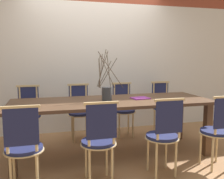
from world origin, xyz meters
name	(u,v)px	position (x,y,z in m)	size (l,w,h in m)	color
ground_plane	(112,154)	(0.00, 0.00, 0.00)	(16.00, 16.00, 0.00)	#9E7047
wall_rear	(94,44)	(0.00, 1.28, 1.60)	(12.00, 0.06, 3.20)	silver
dining_table	(112,107)	(0.00, 0.00, 0.69)	(2.75, 0.96, 0.78)	#4C3321
chair_near_leftend	(23,145)	(-1.11, -0.76, 0.51)	(0.39, 0.39, 0.93)	#1E234C
chair_near_left	(99,138)	(-0.34, -0.76, 0.51)	(0.39, 0.39, 0.93)	#1E234C
chair_near_center	(164,133)	(0.41, -0.76, 0.51)	(0.39, 0.39, 0.93)	#1E234C
chair_near_right	(218,128)	(1.14, -0.76, 0.51)	(0.39, 0.39, 0.93)	#1E234C
chair_far_leftend	(29,112)	(-1.15, 0.76, 0.51)	(0.39, 0.39, 0.93)	#1E234C
chair_far_left	(79,109)	(-0.35, 0.76, 0.51)	(0.39, 0.39, 0.93)	#1E234C
chair_far_center	(123,107)	(0.40, 0.76, 0.51)	(0.39, 0.39, 0.93)	#1E234C
chair_far_right	(163,105)	(1.15, 0.76, 0.51)	(0.39, 0.39, 0.93)	#1E234C
vase_centerpiece	(107,92)	(-0.07, 0.01, 0.90)	(0.35, 0.36, 0.70)	#33383D
book_stack	(140,98)	(0.43, 0.03, 0.79)	(0.26, 0.23, 0.02)	#842D8C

